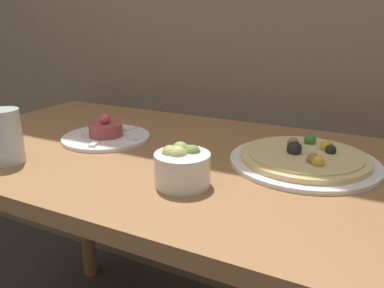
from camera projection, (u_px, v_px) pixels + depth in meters
dining_table at (187, 193)px, 0.96m from camera, size 1.44×0.73×0.78m
pizza_plate at (304, 158)px, 0.86m from camera, size 0.34×0.34×0.05m
tartare_plate at (106, 134)px, 1.04m from camera, size 0.24×0.24×0.07m
small_bowl at (181, 166)px, 0.75m from camera, size 0.11×0.11×0.08m
drinking_glass at (6, 136)px, 0.86m from camera, size 0.07×0.07×0.13m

